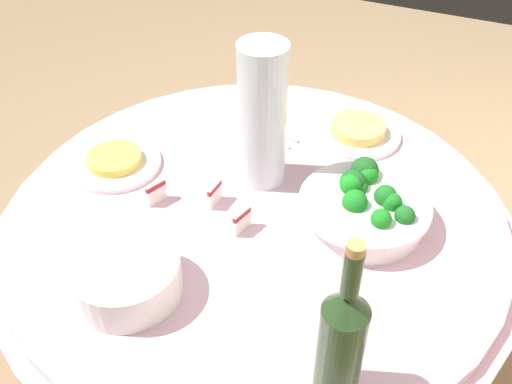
% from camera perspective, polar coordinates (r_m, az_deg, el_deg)
% --- Properties ---
extents(buffet_table, '(1.16, 1.16, 0.74)m').
position_cam_1_polar(buffet_table, '(1.58, -0.00, -11.51)').
color(buffet_table, maroon).
rests_on(buffet_table, ground_plane).
extents(broccoli_bowl, '(0.28, 0.28, 0.10)m').
position_cam_1_polar(broccoli_bowl, '(1.28, 10.38, -1.38)').
color(broccoli_bowl, white).
rests_on(broccoli_bowl, buffet_table).
extents(plate_stack, '(0.21, 0.21, 0.08)m').
position_cam_1_polar(plate_stack, '(1.15, -12.44, -7.96)').
color(plate_stack, white).
rests_on(plate_stack, buffet_table).
extents(wine_bottle, '(0.07, 0.07, 0.34)m').
position_cam_1_polar(wine_bottle, '(0.93, 8.24, -13.98)').
color(wine_bottle, '#243E1E').
rests_on(wine_bottle, buffet_table).
extents(decorative_fruit_vase, '(0.11, 0.11, 0.34)m').
position_cam_1_polar(decorative_fruit_vase, '(1.31, 0.62, 6.99)').
color(decorative_fruit_vase, silver).
rests_on(decorative_fruit_vase, buffet_table).
extents(serving_tongs, '(0.09, 0.17, 0.01)m').
position_cam_1_polar(serving_tongs, '(1.55, 1.09, 5.80)').
color(serving_tongs, silver).
rests_on(serving_tongs, buffet_table).
extents(food_plate_noodles, '(0.22, 0.22, 0.04)m').
position_cam_1_polar(food_plate_noodles, '(1.55, 9.77, 5.76)').
color(food_plate_noodles, white).
rests_on(food_plate_noodles, buffet_table).
extents(food_plate_fried_egg, '(0.22, 0.22, 0.03)m').
position_cam_1_polar(food_plate_fried_egg, '(1.47, -13.42, 2.84)').
color(food_plate_fried_egg, white).
rests_on(food_plate_fried_egg, buffet_table).
extents(label_placard_front, '(0.05, 0.01, 0.05)m').
position_cam_1_polar(label_placard_front, '(1.31, -3.99, -0.08)').
color(label_placard_front, white).
rests_on(label_placard_front, buffet_table).
extents(label_placard_mid, '(0.05, 0.02, 0.05)m').
position_cam_1_polar(label_placard_mid, '(1.24, -1.20, -2.74)').
color(label_placard_mid, white).
rests_on(label_placard_mid, buffet_table).
extents(label_placard_rear, '(0.05, 0.03, 0.05)m').
position_cam_1_polar(label_placard_rear, '(1.33, -9.59, 0.07)').
color(label_placard_rear, white).
rests_on(label_placard_rear, buffet_table).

